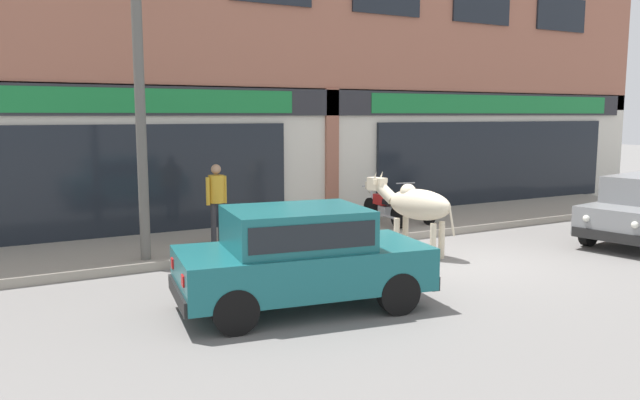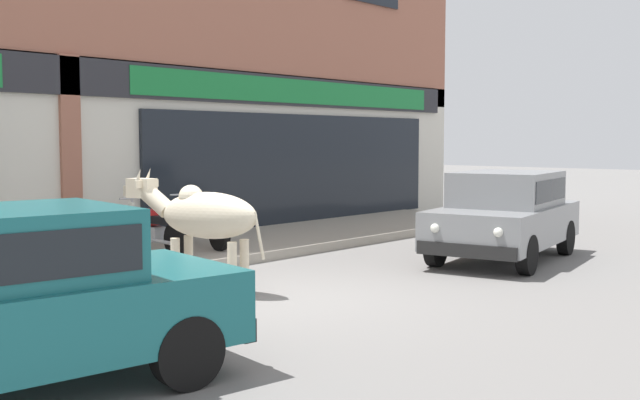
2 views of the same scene
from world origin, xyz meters
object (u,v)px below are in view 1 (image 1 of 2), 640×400
(motorcycle_1, at_px, (416,205))
(utility_pole, at_px, (140,111))
(cow, at_px, (415,205))
(motorcycle_0, at_px, (384,208))
(car_0, at_px, (300,253))
(pedestrian, at_px, (216,195))

(motorcycle_1, height_order, utility_pole, utility_pole)
(cow, distance_m, motorcycle_0, 2.64)
(cow, distance_m, utility_pole, 5.43)
(car_0, height_order, utility_pole, utility_pole)
(car_0, distance_m, motorcycle_1, 7.08)
(motorcycle_1, relative_size, pedestrian, 1.13)
(cow, xyz_separation_m, motorcycle_1, (1.97, 2.50, -0.45))
(motorcycle_0, relative_size, pedestrian, 1.13)
(car_0, xyz_separation_m, utility_pole, (-1.36, 3.45, 2.00))
(utility_pole, bearing_deg, cow, -17.09)
(cow, bearing_deg, car_0, -151.12)
(motorcycle_0, relative_size, motorcycle_1, 1.01)
(car_0, distance_m, utility_pole, 4.21)
(motorcycle_1, bearing_deg, pedestrian, -177.90)
(pedestrian, distance_m, utility_pole, 2.47)
(cow, xyz_separation_m, pedestrian, (-3.24, 2.31, 0.14))
(cow, xyz_separation_m, car_0, (-3.53, -1.95, -0.19))
(pedestrian, relative_size, utility_pole, 0.30)
(car_0, bearing_deg, motorcycle_1, 38.95)
(motorcycle_1, xyz_separation_m, pedestrian, (-5.22, -0.19, 0.60))
(motorcycle_1, bearing_deg, car_0, -141.05)
(car_0, height_order, motorcycle_1, car_0)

